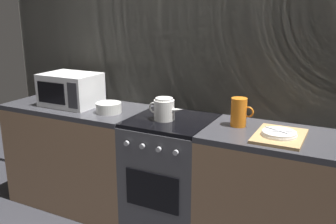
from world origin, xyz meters
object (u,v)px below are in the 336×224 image
at_px(dish_pile, 279,135).
at_px(stove_unit, 171,175).
at_px(kettle, 164,109).
at_px(microwave, 71,90).
at_px(mixing_bowl, 109,108).
at_px(pitcher, 239,112).

bearing_deg(dish_pile, stove_unit, 175.52).
xyz_separation_m(kettle, dish_pile, (0.83, -0.02, -0.06)).
relative_size(kettle, dish_pile, 0.71).
distance_m(microwave, dish_pile, 1.73).
relative_size(mixing_bowl, pitcher, 1.00).
bearing_deg(microwave, mixing_bowl, -6.48).
distance_m(mixing_bowl, dish_pile, 1.31).
bearing_deg(dish_pile, kettle, 178.66).
relative_size(stove_unit, mixing_bowl, 4.50).
bearing_deg(stove_unit, mixing_bowl, -172.72).
bearing_deg(pitcher, kettle, -168.84).
xyz_separation_m(stove_unit, dish_pile, (0.80, -0.06, 0.47)).
xyz_separation_m(microwave, kettle, (0.90, -0.02, -0.05)).
bearing_deg(dish_pile, pitcher, 157.86).
relative_size(mixing_bowl, dish_pile, 0.50).
distance_m(pitcher, dish_pile, 0.34).
height_order(kettle, mixing_bowl, kettle).
height_order(pitcher, dish_pile, pitcher).
relative_size(stove_unit, microwave, 1.96).
bearing_deg(mixing_bowl, dish_pile, 0.15).
xyz_separation_m(mixing_bowl, pitcher, (1.01, 0.13, 0.06)).
bearing_deg(stove_unit, dish_pile, -4.48).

